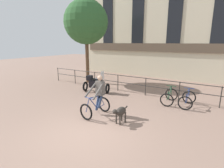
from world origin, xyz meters
name	(u,v)px	position (x,y,z in m)	size (l,w,h in m)	color
ground_plane	(87,133)	(0.00, 0.00, 0.00)	(60.00, 60.00, 0.00)	#8E7060
canal_railing	(146,84)	(0.00, 5.20, 0.71)	(15.05, 0.05, 1.05)	#2D2B28
building_facade	(176,15)	(0.00, 10.99, 5.17)	(18.00, 0.72, 10.38)	beige
cyclist_with_bike	(98,98)	(-0.65, 1.46, 0.76)	(0.79, 1.23, 1.70)	black
dog	(120,112)	(0.58, 1.24, 0.47)	(0.37, 0.87, 0.66)	#332D28
parked_motorcycle	(96,83)	(-2.85, 4.17, 0.56)	(1.72, 0.99, 1.35)	black
parked_bicycle_near_lamp	(169,97)	(1.55, 4.54, 0.36)	(0.71, 1.14, 0.86)	black
parked_bicycle_mid_left	(187,100)	(2.40, 4.54, 0.36)	(0.67, 1.11, 0.86)	black
tree_canalside_left	(86,22)	(-5.10, 6.05, 4.45)	(3.19, 3.19, 6.06)	brown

